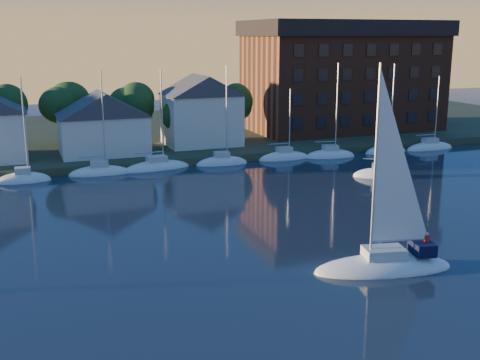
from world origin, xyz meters
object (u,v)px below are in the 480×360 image
clubhouse_east (201,109)px  condo_block (343,75)px  clubhouse_centre (103,122)px  drifting_sailboat_right (379,176)px  hero_sailboat (386,261)px

clubhouse_east → condo_block: (26.00, 5.95, 3.79)m
clubhouse_centre → clubhouse_east: bearing=8.1°
drifting_sailboat_right → clubhouse_east: bearing=156.2°
condo_block → drifting_sailboat_right: bearing=-111.7°
clubhouse_east → drifting_sailboat_right: (14.55, -22.75, -5.90)m
clubhouse_centre → drifting_sailboat_right: bearing=-36.0°
clubhouse_centre → hero_sailboat: bearing=-73.9°
clubhouse_east → drifting_sailboat_right: clubhouse_east is taller
clubhouse_centre → hero_sailboat: size_ratio=0.74×
clubhouse_centre → condo_block: condo_block is taller
hero_sailboat → drifting_sailboat_right: (15.53, 24.47, -0.54)m
clubhouse_east → condo_block: bearing=12.9°
drifting_sailboat_right → hero_sailboat: bearing=-88.8°
clubhouse_centre → drifting_sailboat_right: 35.65m
clubhouse_centre → hero_sailboat: 47.27m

